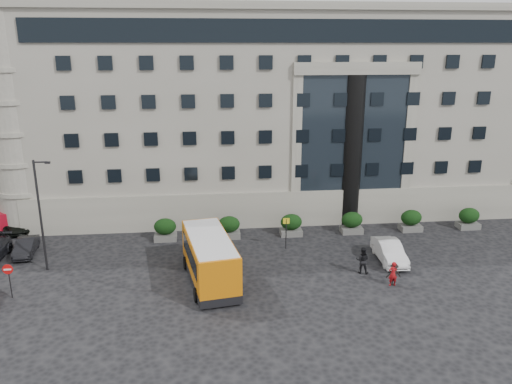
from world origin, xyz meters
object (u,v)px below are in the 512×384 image
at_px(hedge_c, 291,225).
at_px(hedge_e, 411,220).
at_px(no_entry_sign, 9,274).
at_px(pedestrian_c, 394,274).
at_px(hedge_b, 229,227).
at_px(parked_car_b, 26,247).
at_px(hedge_d, 352,222).
at_px(hedge_a, 165,229).
at_px(bus_stop_sign, 286,228).
at_px(minibus, 210,258).
at_px(hedge_f, 469,218).
at_px(parked_car_d, 21,222).
at_px(white_taxi, 389,251).
at_px(pedestrian_b, 362,260).
at_px(street_lamp, 41,212).
at_px(pedestrian_a, 393,274).
at_px(red_truck, 12,210).

xyz_separation_m(hedge_c, hedge_e, (10.40, 0.00, 0.00)).
xyz_separation_m(no_entry_sign, pedestrian_c, (24.64, -0.73, -0.88)).
bearing_deg(hedge_c, pedestrian_c, -61.31).
distance_m(hedge_b, hedge_c, 5.20).
bearing_deg(hedge_e, no_entry_sign, -163.48).
bearing_deg(parked_car_b, hedge_d, -1.64).
distance_m(hedge_a, pedestrian_c, 18.33).
height_order(bus_stop_sign, pedestrian_c, bus_stop_sign).
bearing_deg(minibus, hedge_f, 9.82).
bearing_deg(pedestrian_c, minibus, -6.53).
bearing_deg(hedge_d, parked_car_d, 172.49).
height_order(hedge_e, hedge_f, same).
xyz_separation_m(parked_car_d, white_taxi, (29.27, -9.59, 0.10)).
xyz_separation_m(hedge_c, hedge_f, (15.60, 0.00, 0.00)).
bearing_deg(white_taxi, hedge_c, 139.36).
bearing_deg(hedge_e, hedge_d, 180.00).
bearing_deg(hedge_e, bus_stop_sign, -166.08).
distance_m(hedge_e, pedestrian_b, 10.14).
relative_size(bus_stop_sign, pedestrian_c, 1.64).
bearing_deg(white_taxi, hedge_f, 34.63).
distance_m(hedge_d, minibus, 14.45).
distance_m(hedge_c, no_entry_sign, 21.33).
height_order(street_lamp, white_taxi, street_lamp).
relative_size(hedge_d, pedestrian_b, 0.96).
xyz_separation_m(no_entry_sign, parked_car_b, (-1.36, 7.02, -1.04)).
relative_size(hedge_d, no_entry_sign, 0.79).
height_order(pedestrian_a, pedestrian_c, pedestrian_a).
xyz_separation_m(hedge_f, bus_stop_sign, (-16.50, -2.80, 0.80)).
relative_size(hedge_a, hedge_e, 1.00).
bearing_deg(red_truck, parked_car_b, -76.90).
distance_m(bus_stop_sign, pedestrian_c, 9.19).
xyz_separation_m(pedestrian_a, pedestrian_b, (-1.42, 2.08, 0.11)).
bearing_deg(hedge_e, hedge_b, 180.00).
bearing_deg(street_lamp, parked_car_d, 118.53).
height_order(street_lamp, bus_stop_sign, street_lamp).
height_order(hedge_d, no_entry_sign, no_entry_sign).
xyz_separation_m(no_entry_sign, pedestrian_b, (23.11, 1.22, -0.69)).
height_order(hedge_d, pedestrian_c, hedge_d).
height_order(hedge_c, white_taxi, hedge_c).
height_order(hedge_d, pedestrian_b, pedestrian_b).
bearing_deg(parked_car_d, white_taxi, -26.74).
xyz_separation_m(street_lamp, pedestrian_b, (22.05, -2.82, -3.41)).
bearing_deg(hedge_f, no_entry_sign, -165.83).
bearing_deg(hedge_a, bus_stop_sign, -16.42).
bearing_deg(street_lamp, pedestrian_c, -11.44).
distance_m(hedge_a, no_entry_sign, 12.64).
height_order(hedge_c, minibus, minibus).
xyz_separation_m(bus_stop_sign, no_entry_sign, (-18.50, -6.04, -0.08)).
xyz_separation_m(hedge_f, pedestrian_b, (-11.89, -7.62, 0.03)).
xyz_separation_m(hedge_c, minibus, (-6.90, -7.86, 0.84)).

